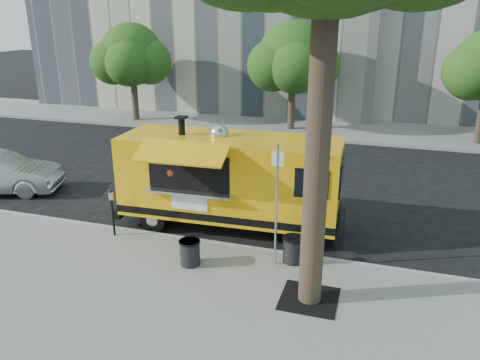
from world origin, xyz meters
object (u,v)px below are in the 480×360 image
Objects in this scene: sign_post at (277,198)px; food_truck at (229,179)px; parking_meter at (112,207)px; far_tree_b at (293,57)px; trash_bin_right at (293,249)px; trash_bin_left at (190,252)px; far_tree_a at (132,55)px.

sign_post is 2.69m from food_truck.
far_tree_b is at bearing 81.90° from parking_meter.
far_tree_b is 14.48m from parking_meter.
far_tree_b is 4.12× the size of parking_meter.
sign_post is 4.62× the size of trash_bin_right.
far_tree_b is 1.83× the size of sign_post.
sign_post is 4.64m from parking_meter.
trash_bin_right is at bearing 0.32° from parking_meter.
far_tree_b is 15.28m from trash_bin_left.
parking_meter is 2.79m from trash_bin_left.
parking_meter is 3.27m from food_truck.
far_tree_b is 14.61m from sign_post.
far_tree_b reaches higher than trash_bin_left.
food_truck is at bearing -50.76° from far_tree_a.
parking_meter is (7.00, -13.65, -2.79)m from far_tree_a.
sign_post is 4.79× the size of trash_bin_left.
far_tree_b is 14.71m from trash_bin_right.
trash_bin_right is (2.22, -1.71, -0.99)m from food_truck.
parking_meter is at bearing -98.10° from far_tree_b.
sign_post reaches higher than trash_bin_right.
far_tree_b is 0.84× the size of food_truck.
food_truck reaches higher than sign_post.
far_tree_a is 18.14m from sign_post.
trash_bin_right is at bearing -78.12° from far_tree_b.
far_tree_a reaches higher than sign_post.
far_tree_a is 15.55m from food_truck.
parking_meter is 0.21× the size of food_truck.
food_truck is 2.98m from trash_bin_right.
food_truck is (9.73, -11.91, -2.29)m from far_tree_a.
parking_meter is 2.13× the size of trash_bin_left.
parking_meter is (-4.55, 0.20, -0.87)m from sign_post.
parking_meter is at bearing -179.68° from trash_bin_right.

